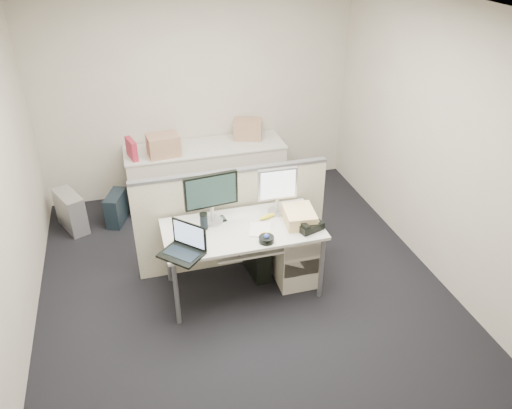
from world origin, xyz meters
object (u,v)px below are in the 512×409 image
object	(u,v)px
desk_phone	(309,225)
laptop	(180,243)
desk	(242,234)
monitor_main	(211,199)

from	to	relation	value
desk_phone	laptop	bearing A→B (deg)	167.26
desk	laptop	bearing A→B (deg)	-155.70
desk	laptop	size ratio (longest dim) A/B	4.20
monitor_main	laptop	size ratio (longest dim) A/B	1.45
laptop	desk_phone	distance (m)	1.23
laptop	desk_phone	world-z (taller)	laptop
laptop	desk	bearing A→B (deg)	69.64
desk	laptop	xyz separation A→B (m)	(-0.62, -0.28, 0.20)
monitor_main	laptop	xyz separation A→B (m)	(-0.37, -0.46, -0.12)
desk	desk_phone	xyz separation A→B (m)	(0.60, -0.18, 0.10)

